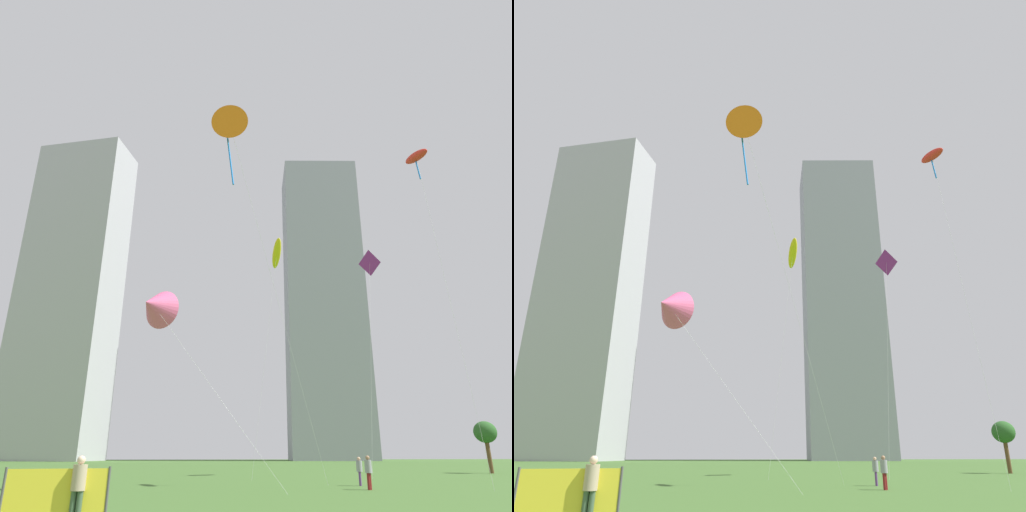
% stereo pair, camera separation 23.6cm
% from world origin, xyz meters
% --- Properties ---
extents(person_standing_1, '(0.41, 0.41, 1.85)m').
position_xyz_m(person_standing_1, '(-5.89, 4.77, 1.07)').
color(person_standing_1, '#3F593F').
rests_on(person_standing_1, ground).
extents(person_standing_2, '(0.39, 0.39, 1.77)m').
position_xyz_m(person_standing_2, '(7.13, 17.54, 1.02)').
color(person_standing_2, maroon).
rests_on(person_standing_2, ground).
extents(person_standing_3, '(0.37, 0.37, 1.68)m').
position_xyz_m(person_standing_3, '(7.69, 21.03, 0.97)').
color(person_standing_3, '#593372').
rests_on(person_standing_3, ground).
extents(kite_flying_1, '(9.07, 4.03, 11.47)m').
position_xyz_m(kite_flying_1, '(-5.52, 17.50, 10.22)').
color(kite_flying_1, silver).
rests_on(kite_flying_1, ground).
extents(kite_flying_2, '(2.51, 3.56, 19.44)m').
position_xyz_m(kite_flying_2, '(3.68, 27.81, 18.33)').
color(kite_flying_2, silver).
rests_on(kite_flying_2, ground).
extents(kite_flying_3, '(4.31, 6.04, 20.52)m').
position_xyz_m(kite_flying_3, '(14.07, 32.98, 19.80)').
color(kite_flying_3, silver).
rests_on(kite_flying_3, ground).
extents(kite_flying_4, '(8.36, 9.57, 21.88)m').
position_xyz_m(kite_flying_4, '(-1.28, 13.42, 20.65)').
color(kite_flying_4, silver).
rests_on(kite_flying_4, ground).
extents(kite_flying_5, '(1.21, 3.50, 23.24)m').
position_xyz_m(kite_flying_5, '(12.98, 18.04, 22.62)').
color(kite_flying_5, silver).
rests_on(kite_flying_5, ground).
extents(park_tree_0, '(2.25, 2.25, 4.92)m').
position_xyz_m(park_tree_0, '(26.58, 38.30, 3.76)').
color(park_tree_0, brown).
rests_on(park_tree_0, ground).
extents(distant_highrise_0, '(28.14, 21.02, 87.90)m').
position_xyz_m(distant_highrise_0, '(-40.07, 120.40, 43.95)').
color(distant_highrise_0, '#A8A8AD').
rests_on(distant_highrise_0, ground).
extents(distant_highrise_1, '(22.88, 19.03, 83.95)m').
position_xyz_m(distant_highrise_1, '(31.02, 118.55, 41.97)').
color(distant_highrise_1, gray).
rests_on(distant_highrise_1, ground).
extents(event_banner, '(2.92, 0.53, 1.55)m').
position_xyz_m(event_banner, '(-6.48, 4.77, 0.82)').
color(event_banner, '#4C4C4C').
rests_on(event_banner, ground).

